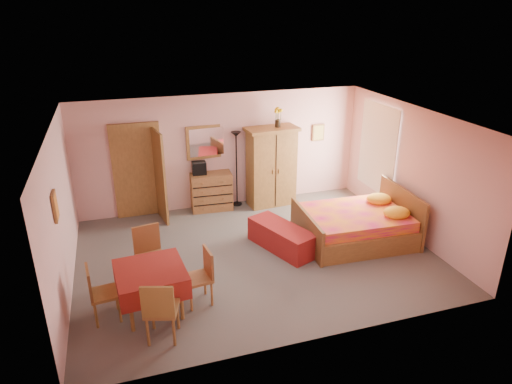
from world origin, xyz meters
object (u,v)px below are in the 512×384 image
object	(u,v)px
stereo	(199,168)
bed	(355,217)
chair_north	(151,257)
chair_south	(162,308)
chair_west	(105,293)
wall_mirror	(207,142)
dining_table	(152,290)
sunflower_vase	(278,117)
bench	(282,237)
chair_east	(198,278)
floor_lamp	(237,169)
wardrobe	(271,167)
chest_of_drawers	(211,192)

from	to	relation	value
stereo	bed	xyz separation A→B (m)	(2.64, -2.35, -0.52)
bed	chair_north	world-z (taller)	chair_north
chair_south	chair_west	size ratio (longest dim) A/B	1.07
wall_mirror	dining_table	size ratio (longest dim) A/B	0.95
sunflower_vase	chair_south	size ratio (longest dim) A/B	0.46
bench	chair_east	world-z (taller)	chair_east
floor_lamp	wardrobe	xyz separation A→B (m)	(0.78, -0.19, 0.04)
sunflower_vase	chair_north	distance (m)	4.34
chest_of_drawers	chair_west	world-z (taller)	chair_west
floor_lamp	chair_east	distance (m)	3.87
stereo	chair_east	size ratio (longest dim) A/B	0.34
wall_mirror	wardrobe	world-z (taller)	wall_mirror
chest_of_drawers	chair_north	distance (m)	3.10
wall_mirror	chair_south	distance (m)	4.71
stereo	bed	bearing A→B (deg)	-41.75
sunflower_vase	bed	world-z (taller)	sunflower_vase
stereo	sunflower_vase	xyz separation A→B (m)	(1.79, -0.16, 1.06)
chest_of_drawers	chair_north	size ratio (longest dim) A/B	0.92
chair_north	chair_south	bearing A→B (deg)	79.99
chair_west	chest_of_drawers	bearing A→B (deg)	139.26
chair_west	chair_east	bearing A→B (deg)	83.20
floor_lamp	sunflower_vase	world-z (taller)	sunflower_vase
bed	chair_north	bearing A→B (deg)	-172.26
dining_table	chair_north	size ratio (longest dim) A/B	1.01
dining_table	chair_west	world-z (taller)	chair_west
bed	chair_south	world-z (taller)	bed
bench	chair_south	bearing A→B (deg)	-143.02
chest_of_drawers	chair_north	bearing A→B (deg)	-117.64
floor_lamp	wardrobe	distance (m)	0.80
chair_west	wall_mirror	bearing A→B (deg)	140.84
wall_mirror	sunflower_vase	world-z (taller)	sunflower_vase
dining_table	chair_east	size ratio (longest dim) A/B	1.11
wall_mirror	sunflower_vase	xyz separation A→B (m)	(1.54, -0.32, 0.52)
chair_north	chest_of_drawers	bearing A→B (deg)	-131.36
chest_of_drawers	sunflower_vase	world-z (taller)	sunflower_vase
chair_north	dining_table	bearing A→B (deg)	74.51
wall_mirror	bed	distance (m)	3.63
wall_mirror	chair_east	bearing A→B (deg)	-109.51
chest_of_drawers	wall_mirror	size ratio (longest dim) A/B	0.95
chest_of_drawers	bed	xyz separation A→B (m)	(2.39, -2.31, 0.06)
stereo	wardrobe	xyz separation A→B (m)	(1.65, -0.16, -0.09)
chair_east	dining_table	bearing A→B (deg)	83.27
chest_of_drawers	sunflower_vase	distance (m)	2.25
sunflower_vase	dining_table	size ratio (longest dim) A/B	0.44
chair_south	sunflower_vase	bearing A→B (deg)	68.48
wardrobe	bed	world-z (taller)	wardrobe
chest_of_drawers	chair_east	size ratio (longest dim) A/B	1.01
dining_table	chair_west	distance (m)	0.68
wardrobe	chest_of_drawers	bearing A→B (deg)	170.64
floor_lamp	chair_north	distance (m)	3.54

